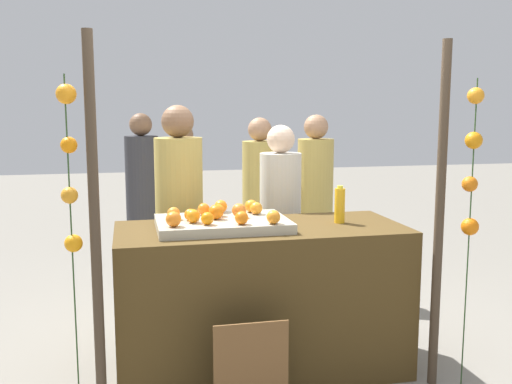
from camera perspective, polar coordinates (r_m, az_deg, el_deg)
The scene contains 29 objects.
ground_plane at distance 3.95m, azimuth 0.50°, elevation -16.97°, with size 24.00×24.00×0.00m, color gray.
stall_counter at distance 3.77m, azimuth 0.51°, elevation -10.48°, with size 1.81×0.78×0.94m, color #4C3819.
orange_tray at distance 3.59m, azimuth -3.33°, elevation -3.15°, with size 0.81×0.55×0.06m, color #B2AD99.
orange_0 at distance 3.73m, azimuth 0.02°, elevation -1.61°, with size 0.08×0.08×0.08m, color orange.
orange_1 at distance 3.62m, azimuth -1.68°, elevation -1.84°, with size 0.09×0.09×0.09m, color orange.
orange_2 at distance 3.79m, azimuth -3.49°, elevation -1.43°, with size 0.08×0.08×0.08m, color orange.
orange_3 at distance 3.41m, azimuth -1.43°, elevation -2.57°, with size 0.08×0.08×0.08m, color orange.
orange_4 at distance 3.80m, azimuth -0.48°, elevation -1.39°, with size 0.08×0.08×0.08m, color orange.
orange_5 at distance 3.41m, azimuth -4.82°, elevation -2.62°, with size 0.08×0.08×0.08m, color orange.
orange_6 at distance 3.42m, azimuth 1.73°, elevation -2.48°, with size 0.08×0.08×0.08m, color orange.
orange_7 at distance 3.71m, azimuth -5.17°, elevation -1.71°, with size 0.08×0.08×0.08m, color orange.
orange_8 at distance 3.55m, azimuth -6.52°, elevation -2.22°, with size 0.07×0.07×0.07m, color orange.
orange_9 at distance 3.57m, azimuth -3.96°, elevation -1.98°, with size 0.09×0.09×0.09m, color orange.
orange_10 at distance 3.47m, azimuth -6.22°, elevation -2.37°, with size 0.08×0.08×0.08m, color orange.
orange_11 at distance 3.59m, azimuth -8.13°, elevation -2.09°, with size 0.08×0.08×0.08m, color orange.
orange_12 at distance 3.67m, azimuth -3.76°, elevation -1.81°, with size 0.08×0.08×0.08m, color orange.
orange_13 at distance 3.37m, azimuth -8.14°, elevation -2.66°, with size 0.09×0.09×0.09m, color orange.
juice_bottle at distance 3.79m, azimuth 8.26°, elevation -1.30°, with size 0.07×0.07×0.24m.
chalkboard_sign at distance 3.25m, azimuth -0.50°, elevation -17.41°, with size 0.41×0.03×0.57m.
vendor_left at distance 4.23m, azimuth -7.52°, elevation -3.92°, with size 0.34×0.34×1.70m.
vendor_right at distance 4.42m, azimuth 2.40°, elevation -4.23°, with size 0.31×0.31×1.56m.
crowd_person_0 at distance 5.85m, azimuth -11.09°, elevation -0.94°, with size 0.33×0.33×1.63m.
crowd_person_1 at distance 5.33m, azimuth 5.82°, elevation -1.77°, with size 0.33×0.33×1.62m.
crowd_person_2 at distance 5.37m, azimuth 0.36°, elevation -1.78°, with size 0.32×0.32×1.60m.
crowd_person_3 at distance 6.00m, azimuth -7.05°, elevation -1.16°, with size 0.30×0.30×1.51m.
canopy_post_left at distance 3.12m, azimuth -15.57°, elevation -4.00°, with size 0.06×0.06×2.07m, color #473828.
canopy_post_right at distance 3.59m, azimuth 17.62°, elevation -2.48°, with size 0.06×0.06×2.07m, color #473828.
garland_strand_left at distance 3.08m, azimuth -17.92°, elevation 2.25°, with size 0.10×0.11×1.85m.
garland_strand_right at distance 3.59m, azimuth 20.53°, elevation 2.29°, with size 0.11×0.11×1.85m.
Camera 1 is at (-0.81, -3.47, 1.69)m, focal length 40.57 mm.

